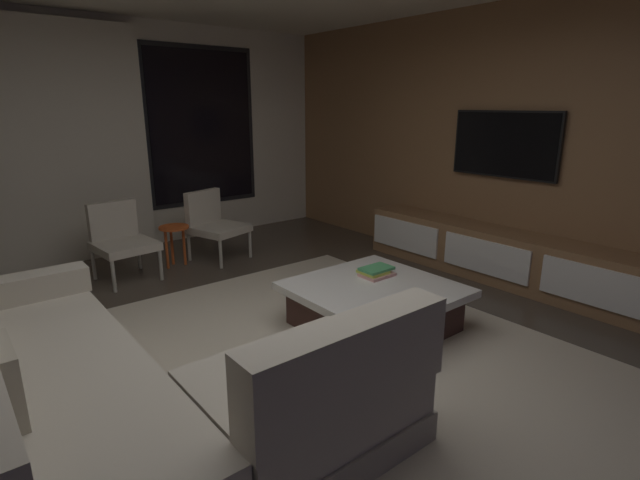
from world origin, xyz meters
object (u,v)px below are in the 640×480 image
accent_chair_by_curtain (121,237)px  mounted_tv (504,144)px  coffee_table (374,306)px  book_stack_on_coffee_table (376,272)px  sectional_couch (121,395)px  side_stool (174,234)px  accent_chair_near_window (213,221)px  media_console (501,257)px

accent_chair_by_curtain → mounted_tv: mounted_tv is taller
coffee_table → mounted_tv: size_ratio=1.02×
book_stack_on_coffee_table → mounted_tv: (1.77, -0.00, 0.95)m
sectional_couch → accent_chair_by_curtain: size_ratio=3.21×
accent_chair_by_curtain → side_stool: (0.56, 0.01, -0.06)m
accent_chair_near_window → side_stool: size_ratio=1.70×
accent_chair_near_window → book_stack_on_coffee_table: bearing=-82.8°
coffee_table → book_stack_on_coffee_table: size_ratio=4.31×
coffee_table → mounted_tv: bearing=4.7°
coffee_table → media_console: size_ratio=0.37×
media_console → mounted_tv: 1.13m
coffee_table → side_stool: size_ratio=2.52×
book_stack_on_coffee_table → sectional_couch: bearing=-171.7°
accent_chair_by_curtain → side_stool: bearing=1.2°
sectional_couch → media_console: (3.76, 0.12, -0.04)m
book_stack_on_coffee_table → media_console: size_ratio=0.09×
coffee_table → media_console: (1.77, -0.04, 0.06)m
accent_chair_by_curtain → mounted_tv: (3.12, -2.30, 0.92)m
accent_chair_near_window → side_stool: (-0.48, -0.02, -0.06)m
coffee_table → side_stool: bearing=103.8°
side_stool → mounted_tv: mounted_tv is taller
sectional_couch → mounted_tv: 4.09m
accent_chair_near_window → media_console: accent_chair_near_window is taller
accent_chair_by_curtain → book_stack_on_coffee_table: bearing=-59.7°
accent_chair_near_window → mounted_tv: size_ratio=0.69×
accent_chair_near_window → accent_chair_by_curtain: bearing=-178.3°
accent_chair_near_window → mounted_tv: bearing=-48.4°
sectional_couch → coffee_table: (1.99, 0.15, -0.10)m
accent_chair_by_curtain → sectional_couch: bearing=-107.5°
book_stack_on_coffee_table → media_console: bearing=-7.2°
side_stool → mounted_tv: (2.55, -2.31, 0.98)m
side_stool → media_console: 3.45m
book_stack_on_coffee_table → mounted_tv: 2.01m
mounted_tv → media_console: bearing=-132.4°
coffee_table → media_console: media_console is taller
accent_chair_by_curtain → media_console: accent_chair_by_curtain is taller
book_stack_on_coffee_table → mounted_tv: mounted_tv is taller
accent_chair_near_window → media_console: (1.89, -2.53, -0.18)m
media_console → mounted_tv: (0.18, 0.20, 1.10)m
sectional_couch → media_console: sectional_couch is taller
book_stack_on_coffee_table → accent_chair_near_window: accent_chair_near_window is taller
book_stack_on_coffee_table → side_stool: size_ratio=0.58×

